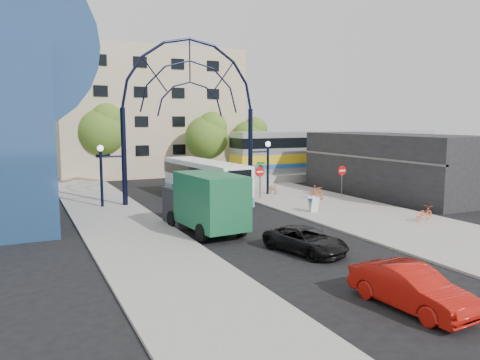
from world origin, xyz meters
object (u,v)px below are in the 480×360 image
sandwich_board (314,203)px  bike_near_b (317,192)px  red_sedan (411,288)px  tree_north_a (208,135)px  black_suv (306,240)px  bike_near_a (273,189)px  do_not_enter_sign (342,174)px  tree_north_c (251,137)px  gateway_arch (190,87)px  tree_north_b (102,129)px  train_car (340,150)px  bike_far_a (424,213)px  city_bus (205,180)px  green_truck (204,202)px  stop_sign (260,175)px  street_name_sign (261,172)px

sandwich_board → bike_near_b: bearing=52.9°
red_sedan → bike_near_b: 20.88m
tree_north_a → black_suv: bearing=-102.5°
sandwich_board → bike_near_a: 8.16m
do_not_enter_sign → tree_north_c: (1.12, 17.93, 2.30)m
tree_north_c → black_suv: size_ratio=1.53×
gateway_arch → tree_north_b: bearing=103.7°
gateway_arch → train_car: size_ratio=0.54×
red_sedan → bike_far_a: 14.07m
tree_north_b → bike_near_b: size_ratio=4.82×
bike_near_b → tree_north_b: bearing=120.7°
red_sedan → bike_near_b: bearing=59.0°
do_not_enter_sign → city_bus: city_bus is taller
green_truck → stop_sign: bearing=40.6°
train_car → bike_near_b: train_car is taller
green_truck → red_sedan: 13.10m
sandwich_board → city_bus: city_bus is taller
tree_north_b → do_not_enter_sign: bearing=-53.3°
bike_far_a → tree_north_b: bearing=12.5°
do_not_enter_sign → street_name_sign: 6.36m
tree_north_a → bike_near_b: size_ratio=4.22×
train_car → tree_north_c: tree_north_c is taller
tree_north_a → green_truck: tree_north_a is taller
gateway_arch → black_suv: (0.03, -15.49, -7.97)m
gateway_arch → city_bus: (1.16, 0.20, -6.99)m
tree_north_a → bike_near_a: (0.97, -11.93, -4.09)m
city_bus → black_suv: 15.77m
do_not_enter_sign → train_car: train_car is taller
street_name_sign → city_bus: bearing=158.3°
green_truck → red_sedan: size_ratio=1.55×
black_suv → bike_far_a: black_suv is taller
sandwich_board → green_truck: size_ratio=0.15×
gateway_arch → do_not_enter_sign: bearing=-20.0°
sandwich_board → train_car: size_ratio=0.04×
do_not_enter_sign → sandwich_board: (-5.40, -4.02, -1.23)m
do_not_enter_sign → stop_sign: bearing=162.1°
gateway_arch → sandwich_board: (5.60, -8.02, -7.81)m
green_truck → bike_near_b: (11.52, 5.79, -1.02)m
red_sedan → bike_near_a: red_sedan is taller
gateway_arch → train_car: (20.00, 8.00, -5.66)m
stop_sign → black_suv: 14.38m
green_truck → tree_north_c: bearing=53.1°
green_truck → black_suv: bearing=-69.8°
black_suv → tree_north_c: bearing=53.6°
bike_near_a → train_car: bearing=35.3°
street_name_sign → tree_north_c: tree_north_c is taller
stop_sign → bike_far_a: stop_sign is taller
gateway_arch → street_name_sign: size_ratio=4.87×
sandwich_board → red_sedan: size_ratio=0.23×
city_bus → street_name_sign: bearing=-26.0°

